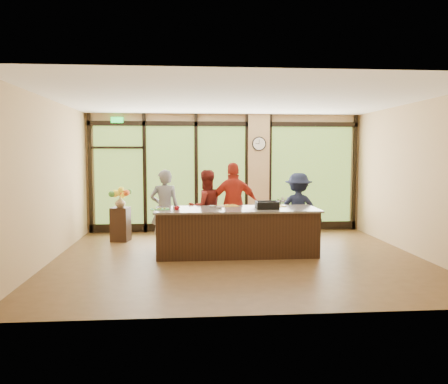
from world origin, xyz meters
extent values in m
plane|color=#4E361B|center=(0.00, 0.00, 0.00)|extent=(7.00, 7.00, 0.00)
plane|color=white|center=(0.00, 0.00, 3.00)|extent=(7.00, 7.00, 0.00)
plane|color=tan|center=(0.00, 3.00, 1.50)|extent=(7.00, 0.00, 7.00)
plane|color=tan|center=(-3.50, 0.00, 1.50)|extent=(0.00, 6.00, 6.00)
plane|color=tan|center=(3.50, 0.00, 1.50)|extent=(0.00, 6.00, 6.00)
cube|color=tan|center=(0.85, 2.94, 1.50)|extent=(0.55, 0.12, 3.00)
cube|color=black|center=(0.00, 2.95, 2.75)|extent=(6.90, 0.08, 0.12)
cube|color=black|center=(0.00, 2.95, 0.12)|extent=(6.90, 0.08, 0.20)
cube|color=#19D83F|center=(-2.70, 2.90, 2.83)|extent=(0.30, 0.04, 0.14)
cube|color=#395A1F|center=(-2.70, 2.97, 1.45)|extent=(1.20, 0.02, 2.50)
cube|color=#395A1F|center=(-1.40, 2.97, 1.45)|extent=(1.20, 0.02, 2.50)
cube|color=#395A1F|center=(-0.10, 2.97, 1.45)|extent=(1.20, 0.02, 2.50)
cube|color=#395A1F|center=(2.25, 2.97, 1.45)|extent=(2.10, 0.02, 2.50)
cube|color=black|center=(-3.40, 2.95, 1.50)|extent=(0.08, 0.08, 3.00)
cube|color=black|center=(-2.05, 2.95, 1.50)|extent=(0.08, 0.08, 3.00)
cube|color=black|center=(-0.75, 2.95, 1.50)|extent=(0.08, 0.08, 3.00)
cube|color=black|center=(0.55, 2.95, 1.50)|extent=(0.08, 0.08, 3.00)
cube|color=black|center=(1.15, 2.95, 1.50)|extent=(0.08, 0.08, 3.00)
cube|color=black|center=(3.40, 2.95, 1.50)|extent=(0.08, 0.08, 3.00)
cube|color=black|center=(0.00, 0.30, 0.44)|extent=(3.10, 1.00, 0.88)
cube|color=slate|center=(0.00, 0.30, 0.90)|extent=(3.20, 1.10, 0.04)
cylinder|color=black|center=(0.85, 2.87, 2.25)|extent=(0.36, 0.04, 0.36)
cylinder|color=white|center=(0.85, 2.85, 2.25)|extent=(0.31, 0.01, 0.31)
cube|color=black|center=(0.85, 2.85, 2.30)|extent=(0.01, 0.00, 0.11)
cube|color=black|center=(0.80, 2.85, 2.25)|extent=(0.09, 0.00, 0.01)
imported|color=slate|center=(-1.45, 1.04, 0.83)|extent=(0.64, 0.44, 1.67)
imported|color=maroon|center=(-0.58, 1.12, 0.83)|extent=(0.95, 0.84, 1.65)
imported|color=#AA291A|center=(0.02, 1.05, 0.90)|extent=(1.07, 0.47, 1.81)
imported|color=#171C32|center=(1.45, 1.14, 0.79)|extent=(1.14, 0.85, 1.58)
cube|color=black|center=(0.59, 0.20, 0.96)|extent=(0.44, 0.34, 0.08)
imported|color=silver|center=(0.69, 0.27, 0.96)|extent=(0.37, 0.37, 0.08)
cube|color=green|center=(-1.50, 0.27, 0.93)|extent=(0.38, 0.30, 0.01)
cube|color=gold|center=(-0.14, 0.70, 0.93)|extent=(0.45, 0.37, 0.01)
cube|color=gold|center=(0.83, 0.57, 0.93)|extent=(0.42, 0.35, 0.01)
imported|color=silver|center=(-1.18, 0.31, 0.94)|extent=(0.19, 0.19, 0.05)
imported|color=silver|center=(-0.34, 0.34, 0.94)|extent=(0.13, 0.13, 0.04)
imported|color=silver|center=(-0.47, 0.56, 0.94)|extent=(0.16, 0.16, 0.03)
imported|color=#A6101A|center=(-1.17, 0.12, 0.96)|extent=(0.12, 0.12, 0.08)
cube|color=black|center=(-2.50, 1.85, 0.39)|extent=(0.45, 0.45, 0.77)
imported|color=#8C6E4C|center=(-2.50, 1.85, 0.90)|extent=(0.29, 0.29, 0.25)
cube|color=black|center=(1.66, 2.75, 0.17)|extent=(0.67, 0.41, 0.03)
cube|color=black|center=(1.66, 2.75, 0.79)|extent=(0.67, 0.41, 0.03)
cylinder|color=black|center=(1.36, 2.58, 0.42)|extent=(0.02, 0.02, 0.84)
cylinder|color=black|center=(1.96, 2.58, 0.42)|extent=(0.02, 0.02, 0.84)
cylinder|color=black|center=(1.36, 2.92, 0.42)|extent=(0.02, 0.02, 0.84)
cylinder|color=black|center=(1.96, 2.92, 0.42)|extent=(0.02, 0.02, 0.84)
imported|color=silver|center=(1.46, 2.75, 0.85)|extent=(0.10, 0.10, 0.09)
imported|color=silver|center=(1.60, 2.75, 0.85)|extent=(0.10, 0.10, 0.09)
imported|color=silver|center=(1.74, 2.75, 0.85)|extent=(0.10, 0.10, 0.09)
imported|color=silver|center=(1.87, 2.75, 0.85)|extent=(0.10, 0.10, 0.09)
camera|label=1|loc=(-0.93, -8.19, 1.98)|focal=35.00mm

